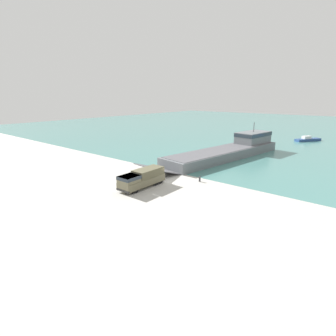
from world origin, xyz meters
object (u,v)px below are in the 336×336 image
object	(u,v)px
landing_craft	(232,149)
soldier_on_ramp	(126,179)
military_truck	(142,178)
moored_boat_b	(308,139)
mooring_bollard	(200,179)

from	to	relation	value
landing_craft	soldier_on_ramp	distance (m)	30.57
military_truck	landing_craft	bearing A→B (deg)	178.07
military_truck	moored_boat_b	distance (m)	64.95
landing_craft	military_truck	size ratio (longest dim) A/B	4.99
landing_craft	mooring_bollard	distance (m)	21.96
soldier_on_ramp	military_truck	bearing A→B (deg)	-42.75
military_truck	moored_boat_b	bearing A→B (deg)	170.94
military_truck	mooring_bollard	world-z (taller)	military_truck
landing_craft	military_truck	xyz separation A→B (m)	(-0.88, -29.47, -0.24)
military_truck	mooring_bollard	xyz separation A→B (m)	(5.51, 8.05, -0.99)
soldier_on_ramp	moored_boat_b	bearing A→B (deg)	18.40
moored_boat_b	military_truck	bearing A→B (deg)	-66.64
landing_craft	mooring_bollard	world-z (taller)	landing_craft
soldier_on_ramp	mooring_bollard	xyz separation A→B (m)	(8.22, 8.92, -0.53)
military_truck	soldier_on_ramp	bearing A→B (deg)	-72.41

